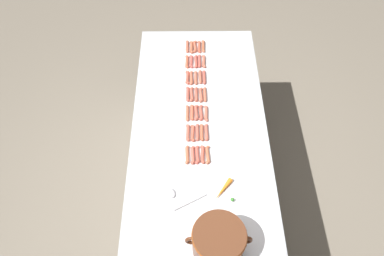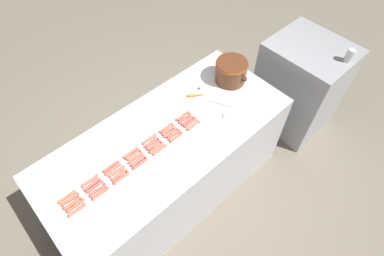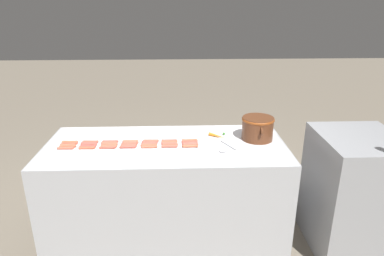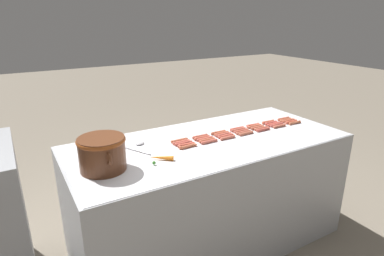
% 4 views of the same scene
% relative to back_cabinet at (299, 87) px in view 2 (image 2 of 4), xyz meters
% --- Properties ---
extents(ground_plane, '(20.00, 20.00, 0.00)m').
position_rel_back_cabinet_xyz_m(ground_plane, '(-0.25, -1.61, -0.52)').
color(ground_plane, '#756B5B').
extents(griddle_counter, '(0.93, 2.11, 0.90)m').
position_rel_back_cabinet_xyz_m(griddle_counter, '(-0.25, -1.61, -0.07)').
color(griddle_counter, '#ADAFB5').
rests_on(griddle_counter, ground_plane).
extents(back_cabinet, '(0.76, 0.67, 1.04)m').
position_rel_back_cabinet_xyz_m(back_cabinet, '(0.00, 0.00, 0.00)').
color(back_cabinet, '#939599').
rests_on(back_cabinet, ground_plane).
extents(hot_dog_0, '(0.03, 0.14, 0.02)m').
position_rel_back_cabinet_xyz_m(hot_dog_0, '(-0.29, -2.46, 0.39)').
color(hot_dog_0, '#B35C3D').
rests_on(hot_dog_0, griddle_counter).
extents(hot_dog_1, '(0.03, 0.14, 0.02)m').
position_rel_back_cabinet_xyz_m(hot_dog_1, '(-0.29, -2.28, 0.39)').
color(hot_dog_1, '#B75C46').
rests_on(hot_dog_1, griddle_counter).
extents(hot_dog_2, '(0.02, 0.14, 0.02)m').
position_rel_back_cabinet_xyz_m(hot_dog_2, '(-0.29, -2.10, 0.39)').
color(hot_dog_2, '#BA4F41').
rests_on(hot_dog_2, griddle_counter).
extents(hot_dog_3, '(0.02, 0.14, 0.02)m').
position_rel_back_cabinet_xyz_m(hot_dog_3, '(-0.29, -1.92, 0.39)').
color(hot_dog_3, '#B35D45').
rests_on(hot_dog_3, griddle_counter).
extents(hot_dog_4, '(0.03, 0.14, 0.02)m').
position_rel_back_cabinet_xyz_m(hot_dog_4, '(-0.30, -1.74, 0.39)').
color(hot_dog_4, '#BA5B47').
rests_on(hot_dog_4, griddle_counter).
extents(hot_dog_5, '(0.03, 0.14, 0.02)m').
position_rel_back_cabinet_xyz_m(hot_dog_5, '(-0.29, -1.58, 0.39)').
color(hot_dog_5, '#BB5747').
rests_on(hot_dog_5, griddle_counter).
extents(hot_dog_6, '(0.03, 0.14, 0.02)m').
position_rel_back_cabinet_xyz_m(hot_dog_6, '(-0.29, -1.40, 0.39)').
color(hot_dog_6, '#B65D3F').
rests_on(hot_dog_6, griddle_counter).
extents(hot_dog_7, '(0.03, 0.14, 0.02)m').
position_rel_back_cabinet_xyz_m(hot_dog_7, '(-0.26, -2.45, 0.39)').
color(hot_dog_7, '#BE543D').
rests_on(hot_dog_7, griddle_counter).
extents(hot_dog_8, '(0.03, 0.14, 0.02)m').
position_rel_back_cabinet_xyz_m(hot_dog_8, '(-0.26, -2.28, 0.39)').
color(hot_dog_8, '#B45045').
rests_on(hot_dog_8, griddle_counter).
extents(hot_dog_9, '(0.03, 0.14, 0.02)m').
position_rel_back_cabinet_xyz_m(hot_dog_9, '(-0.26, -2.11, 0.39)').
color(hot_dog_9, '#B05B45').
rests_on(hot_dog_9, griddle_counter).
extents(hot_dog_10, '(0.03, 0.14, 0.02)m').
position_rel_back_cabinet_xyz_m(hot_dog_10, '(-0.26, -1.92, 0.39)').
color(hot_dog_10, '#B25C46').
rests_on(hot_dog_10, griddle_counter).
extents(hot_dog_11, '(0.03, 0.14, 0.02)m').
position_rel_back_cabinet_xyz_m(hot_dog_11, '(-0.26, -1.75, 0.39)').
color(hot_dog_11, '#B85242').
rests_on(hot_dog_11, griddle_counter).
extents(hot_dog_12, '(0.03, 0.14, 0.02)m').
position_rel_back_cabinet_xyz_m(hot_dog_12, '(-0.26, -1.58, 0.39)').
color(hot_dog_12, '#B1593E').
rests_on(hot_dog_12, griddle_counter).
extents(hot_dog_13, '(0.03, 0.14, 0.02)m').
position_rel_back_cabinet_xyz_m(hot_dog_13, '(-0.26, -1.40, 0.39)').
color(hot_dog_13, '#B6503F').
rests_on(hot_dog_13, griddle_counter).
extents(hot_dog_14, '(0.03, 0.14, 0.02)m').
position_rel_back_cabinet_xyz_m(hot_dog_14, '(-0.23, -2.45, 0.39)').
color(hot_dog_14, '#B95C43').
rests_on(hot_dog_14, griddle_counter).
extents(hot_dog_15, '(0.03, 0.14, 0.02)m').
position_rel_back_cabinet_xyz_m(hot_dog_15, '(-0.23, -2.28, 0.39)').
color(hot_dog_15, '#BF5042').
rests_on(hot_dog_15, griddle_counter).
extents(hot_dog_16, '(0.03, 0.14, 0.02)m').
position_rel_back_cabinet_xyz_m(hot_dog_16, '(-0.23, -2.10, 0.39)').
color(hot_dog_16, '#B25C45').
rests_on(hot_dog_16, griddle_counter).
extents(hot_dog_17, '(0.03, 0.14, 0.02)m').
position_rel_back_cabinet_xyz_m(hot_dog_17, '(-0.23, -1.93, 0.39)').
color(hot_dog_17, '#B35441').
rests_on(hot_dog_17, griddle_counter).
extents(hot_dog_18, '(0.03, 0.14, 0.02)m').
position_rel_back_cabinet_xyz_m(hot_dog_18, '(-0.23, -1.75, 0.39)').
color(hot_dog_18, '#B15545').
rests_on(hot_dog_18, griddle_counter).
extents(hot_dog_19, '(0.03, 0.14, 0.02)m').
position_rel_back_cabinet_xyz_m(hot_dog_19, '(-0.23, -1.58, 0.39)').
color(hot_dog_19, '#BB5746').
rests_on(hot_dog_19, griddle_counter).
extents(hot_dog_20, '(0.03, 0.14, 0.02)m').
position_rel_back_cabinet_xyz_m(hot_dog_20, '(-0.23, -1.40, 0.39)').
color(hot_dog_20, '#BA5143').
rests_on(hot_dog_20, griddle_counter).
extents(hot_dog_21, '(0.03, 0.14, 0.02)m').
position_rel_back_cabinet_xyz_m(hot_dog_21, '(-0.20, -2.45, 0.39)').
color(hot_dog_21, '#B25C3F').
rests_on(hot_dog_21, griddle_counter).
extents(hot_dog_22, '(0.03, 0.14, 0.02)m').
position_rel_back_cabinet_xyz_m(hot_dog_22, '(-0.19, -2.28, 0.39)').
color(hot_dog_22, '#BD4F46').
rests_on(hot_dog_22, griddle_counter).
extents(hot_dog_23, '(0.03, 0.14, 0.02)m').
position_rel_back_cabinet_xyz_m(hot_dog_23, '(-0.19, -2.10, 0.39)').
color(hot_dog_23, '#BA5D43').
rests_on(hot_dog_23, griddle_counter).
extents(hot_dog_24, '(0.03, 0.14, 0.02)m').
position_rel_back_cabinet_xyz_m(hot_dog_24, '(-0.19, -1.93, 0.39)').
color(hot_dog_24, '#B15846').
rests_on(hot_dog_24, griddle_counter).
extents(hot_dog_25, '(0.03, 0.14, 0.02)m').
position_rel_back_cabinet_xyz_m(hot_dog_25, '(-0.20, -1.76, 0.39)').
color(hot_dog_25, '#BE5940').
rests_on(hot_dog_25, griddle_counter).
extents(hot_dog_26, '(0.03, 0.14, 0.02)m').
position_rel_back_cabinet_xyz_m(hot_dog_26, '(-0.20, -1.57, 0.39)').
color(hot_dog_26, '#B6533F').
rests_on(hot_dog_26, griddle_counter).
extents(hot_dog_27, '(0.03, 0.14, 0.02)m').
position_rel_back_cabinet_xyz_m(hot_dog_27, '(-0.20, -1.40, 0.39)').
color(hot_dog_27, '#BC5846').
rests_on(hot_dog_27, griddle_counter).
extents(hot_dog_28, '(0.03, 0.14, 0.02)m').
position_rel_back_cabinet_xyz_m(hot_dog_28, '(-0.16, -2.45, 0.39)').
color(hot_dog_28, '#BA5B44').
rests_on(hot_dog_28, griddle_counter).
extents(hot_dog_29, '(0.03, 0.14, 0.02)m').
position_rel_back_cabinet_xyz_m(hot_dog_29, '(-0.16, -2.27, 0.39)').
color(hot_dog_29, '#BE573D').
rests_on(hot_dog_29, griddle_counter).
extents(hot_dog_30, '(0.03, 0.14, 0.02)m').
position_rel_back_cabinet_xyz_m(hot_dog_30, '(-0.16, -2.10, 0.39)').
color(hot_dog_30, '#BF5442').
rests_on(hot_dog_30, griddle_counter).
extents(hot_dog_31, '(0.03, 0.14, 0.02)m').
position_rel_back_cabinet_xyz_m(hot_dog_31, '(-0.17, -1.93, 0.39)').
color(hot_dog_31, '#B55042').
rests_on(hot_dog_31, griddle_counter).
extents(hot_dog_32, '(0.03, 0.14, 0.02)m').
position_rel_back_cabinet_xyz_m(hot_dog_32, '(-0.16, -1.75, 0.39)').
color(hot_dog_32, '#B45B41').
rests_on(hot_dog_32, griddle_counter).
extents(hot_dog_33, '(0.03, 0.14, 0.02)m').
position_rel_back_cabinet_xyz_m(hot_dog_33, '(-0.17, -1.58, 0.39)').
color(hot_dog_33, '#B85745').
rests_on(hot_dog_33, griddle_counter).
extents(hot_dog_34, '(0.03, 0.14, 0.02)m').
position_rel_back_cabinet_xyz_m(hot_dog_34, '(-0.16, -1.40, 0.39)').
color(hot_dog_34, '#B45C3E').
rests_on(hot_dog_34, griddle_counter).
extents(bean_pot, '(0.36, 0.29, 0.21)m').
position_rel_back_cabinet_xyz_m(bean_pot, '(-0.33, -0.79, 0.50)').
color(bean_pot, '#562D19').
rests_on(bean_pot, griddle_counter).
extents(serving_spoon, '(0.26, 0.16, 0.02)m').
position_rel_back_cabinet_xyz_m(serving_spoon, '(-0.10, -1.11, 0.39)').
color(serving_spoon, '#B7B7BC').
rests_on(serving_spoon, griddle_counter).
extents(carrot, '(0.13, 0.16, 0.03)m').
position_rel_back_cabinet_xyz_m(carrot, '(-0.38, -1.14, 0.40)').
color(carrot, orange).
rests_on(carrot, griddle_counter).
extents(soda_can, '(0.07, 0.07, 0.13)m').
position_rel_back_cabinet_xyz_m(soda_can, '(0.31, 0.04, 0.58)').
color(soda_can, '#BCBCC1').
rests_on(soda_can, back_cabinet).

